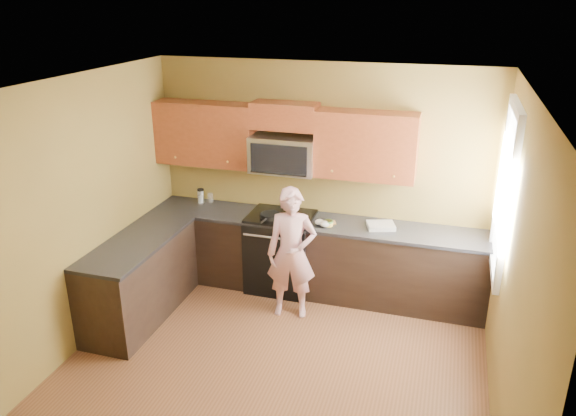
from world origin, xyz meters
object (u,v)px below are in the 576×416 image
at_px(stove, 281,251).
at_px(woman, 292,253).
at_px(microwave, 284,172).
at_px(frying_pan, 271,218).
at_px(butter_tub, 328,226).
at_px(travel_mug, 201,202).

relative_size(stove, woman, 0.64).
height_order(stove, microwave, microwave).
xyz_separation_m(woman, frying_pan, (-0.38, 0.44, 0.20)).
xyz_separation_m(microwave, butter_tub, (0.59, -0.21, -0.53)).
bearing_deg(frying_pan, travel_mug, 170.20).
distance_m(stove, woman, 0.68).
distance_m(microwave, frying_pan, 0.56).
xyz_separation_m(butter_tub, travel_mug, (-1.71, 0.28, 0.00)).
height_order(woman, butter_tub, woman).
bearing_deg(microwave, stove, -90.00).
xyz_separation_m(microwave, travel_mug, (-1.12, 0.07, -0.53)).
bearing_deg(microwave, butter_tub, -19.64).
bearing_deg(woman, microwave, 103.31).
distance_m(woman, butter_tub, 0.58).
height_order(microwave, travel_mug, microwave).
height_order(stove, butter_tub, butter_tub).
bearing_deg(frying_pan, stove, 58.39).
xyz_separation_m(stove, frying_pan, (-0.09, -0.11, 0.47)).
height_order(frying_pan, travel_mug, travel_mug).
relative_size(frying_pan, butter_tub, 3.85).
bearing_deg(microwave, woman, -66.52).
height_order(microwave, woman, microwave).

